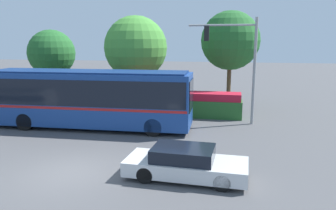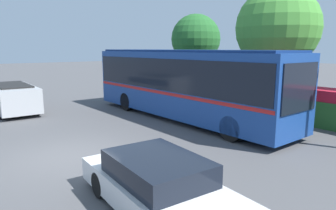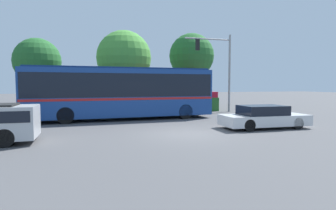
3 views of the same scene
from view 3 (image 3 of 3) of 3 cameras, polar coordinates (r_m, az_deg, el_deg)
ground_plane at (r=13.69m, az=3.61°, el=-5.67°), size 140.00×140.00×0.00m
city_bus at (r=19.34m, az=-9.23°, el=2.91°), size 12.24×3.06×3.42m
sedan_foreground at (r=16.13m, az=18.43°, el=-2.33°), size 4.66×2.04×1.21m
traffic_light_pole at (r=24.79m, az=10.26°, el=8.32°), size 4.16×0.24×6.52m
flowering_hedge at (r=24.52m, az=-0.13°, el=0.57°), size 9.01×1.49×1.68m
street_tree_left at (r=25.41m, az=-24.48°, el=7.85°), size 3.67×3.67×6.01m
street_tree_centre at (r=25.55m, az=-8.72°, el=9.19°), size 4.71×4.71×6.99m
street_tree_right at (r=28.92m, az=4.69°, el=9.65°), size 4.41×4.41×7.36m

